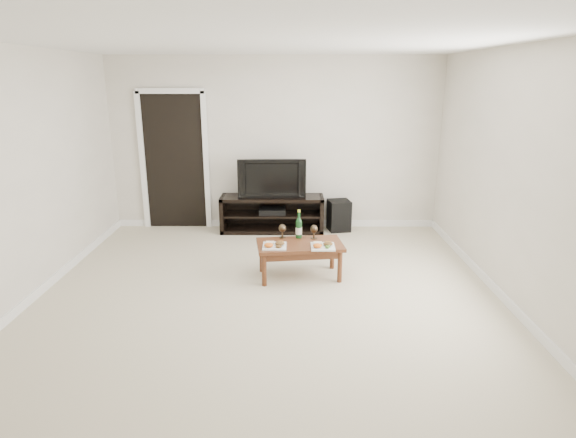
{
  "coord_description": "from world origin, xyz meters",
  "views": [
    {
      "loc": [
        0.25,
        -4.59,
        2.28
      ],
      "look_at": [
        0.21,
        0.77,
        0.7
      ],
      "focal_mm": 30.0,
      "sensor_mm": 36.0,
      "label": 1
    }
  ],
  "objects_px": {
    "coffee_table": "(300,260)",
    "television": "(272,177)",
    "subwoofer": "(339,215)",
    "media_console": "(272,214)"
  },
  "relations": [
    {
      "from": "subwoofer",
      "to": "coffee_table",
      "type": "bearing_deg",
      "value": -119.82
    },
    {
      "from": "subwoofer",
      "to": "coffee_table",
      "type": "relative_size",
      "value": 0.48
    },
    {
      "from": "coffee_table",
      "to": "television",
      "type": "bearing_deg",
      "value": 102.53
    },
    {
      "from": "television",
      "to": "coffee_table",
      "type": "relative_size",
      "value": 1.02
    },
    {
      "from": "subwoofer",
      "to": "television",
      "type": "bearing_deg",
      "value": 172.01
    },
    {
      "from": "media_console",
      "to": "television",
      "type": "bearing_deg",
      "value": 0.0
    },
    {
      "from": "media_console",
      "to": "television",
      "type": "distance_m",
      "value": 0.57
    },
    {
      "from": "television",
      "to": "subwoofer",
      "type": "relative_size",
      "value": 2.13
    },
    {
      "from": "television",
      "to": "media_console",
      "type": "bearing_deg",
      "value": 0.0
    },
    {
      "from": "media_console",
      "to": "subwoofer",
      "type": "distance_m",
      "value": 1.03
    }
  ]
}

